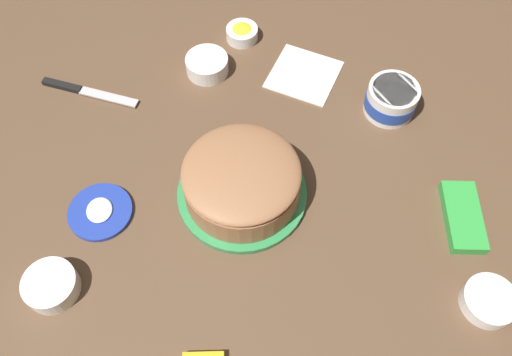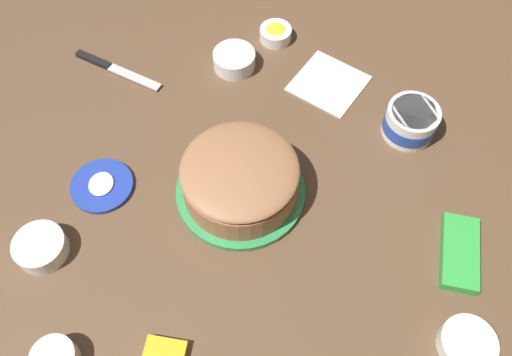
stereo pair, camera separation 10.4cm
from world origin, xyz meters
TOP-DOWN VIEW (x-y plane):
  - ground_plane at (0.00, 0.00)m, footprint 1.54×1.54m
  - frosted_cake at (0.02, -0.05)m, footprint 0.26×0.26m
  - frosting_tub at (-0.14, 0.31)m, footprint 0.11×0.11m
  - frosting_tub_lid at (0.01, -0.33)m, footprint 0.13×0.13m
  - spreading_knife at (-0.31, -0.37)m, footprint 0.12×0.22m
  - sprinkle_bowl_blue at (0.16, -0.42)m, footprint 0.10×0.10m
  - sprinkle_bowl_rainbow at (0.32, 0.35)m, footprint 0.10×0.10m
  - sprinkle_bowl_yellow at (-0.42, 0.02)m, footprint 0.08×0.08m
  - sprinkle_bowl_green at (-0.33, -0.07)m, footprint 0.10×0.10m
  - candy_box_upper at (0.15, 0.37)m, footprint 0.16×0.10m
  - paper_napkin at (-0.27, 0.15)m, footprint 0.21×0.21m

SIDE VIEW (x-z plane):
  - ground_plane at x=0.00m, z-range 0.00..0.00m
  - paper_napkin at x=-0.27m, z-range 0.00..0.01m
  - spreading_knife at x=-0.31m, z-range 0.00..0.01m
  - frosting_tub_lid at x=0.01m, z-range 0.00..0.01m
  - candy_box_upper at x=0.15m, z-range 0.00..0.02m
  - sprinkle_bowl_rainbow at x=0.32m, z-range 0.00..0.03m
  - sprinkle_bowl_yellow at x=-0.42m, z-range 0.00..0.04m
  - sprinkle_bowl_blue at x=0.16m, z-range 0.00..0.04m
  - sprinkle_bowl_green at x=-0.33m, z-range 0.00..0.04m
  - frosting_tub at x=-0.14m, z-range 0.00..0.07m
  - frosted_cake at x=0.02m, z-range 0.00..0.10m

